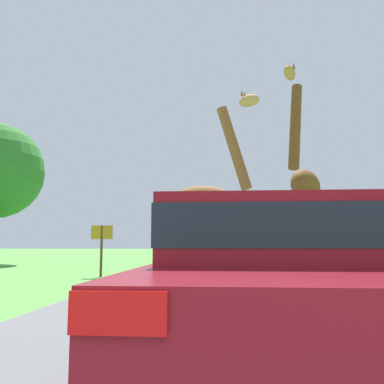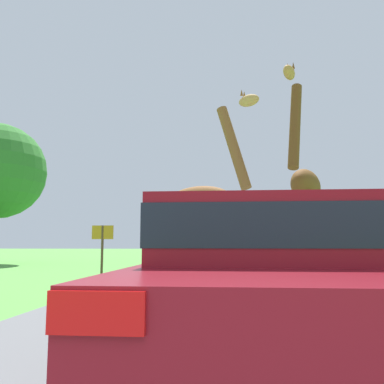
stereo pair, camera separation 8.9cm
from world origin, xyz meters
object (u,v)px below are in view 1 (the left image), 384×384
Objects in this scene: giraffe_near_road at (203,199)px; car_lead_maroon at (278,283)px; giraffe_companion at (305,185)px; car_queue_right at (246,250)px; sign_post at (102,241)px; car_queue_left at (210,249)px; car_far_ahead at (215,252)px.

giraffe_near_road is 1.24× the size of car_lead_maroon.
giraffe_companion is 1.28× the size of car_queue_right.
giraffe_near_road is 3.01× the size of sign_post.
car_queue_left is at bearing 103.77° from car_queue_right.
car_lead_maroon is at bearing 98.29° from giraffe_companion.
car_lead_maroon reaches higher than car_queue_left.
giraffe_near_road is at bearing -99.43° from car_queue_right.
car_far_ahead is (0.64, -12.96, 0.02)m from car_queue_left.
car_lead_maroon is at bearing 39.96° from giraffe_near_road.
car_far_ahead is (-2.44, 4.98, -1.81)m from giraffe_companion.
giraffe_companion reaches higher than giraffe_near_road.
car_queue_right is 8.77m from sign_post.
giraffe_near_road reaches higher than sign_post.
car_queue_left is 2.52× the size of sign_post.
sign_post reaches higher than car_queue_left.
car_queue_left is (-1.48, 24.97, -0.04)m from car_lead_maroon.
giraffe_near_road reaches higher than car_lead_maroon.
sign_post reaches higher than car_queue_right.
giraffe_near_road is 0.93× the size of giraffe_companion.
sign_post is at bearing -100.61° from car_queue_left.
giraffe_companion is 9.85m from car_queue_right.
giraffe_near_road is 2.64m from giraffe_companion.
giraffe_companion is (2.61, -0.20, 0.31)m from giraffe_near_road.
car_far_ahead is (-1.40, -4.65, 0.00)m from car_queue_right.
car_far_ahead is (-0.84, 12.01, -0.02)m from car_lead_maroon.
sign_post is (-2.91, -15.54, 0.44)m from car_queue_left.
car_lead_maroon is (-1.61, -7.03, -1.78)m from giraffe_companion.
giraffe_companion is 1.26× the size of car_far_ahead.
car_queue_left is at bearing -146.44° from giraffe_near_road.
car_queue_left is at bearing 92.82° from car_far_ahead.
car_far_ahead is at bearing -106.72° from car_queue_right.
car_lead_maroon is 0.96× the size of car_queue_left.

